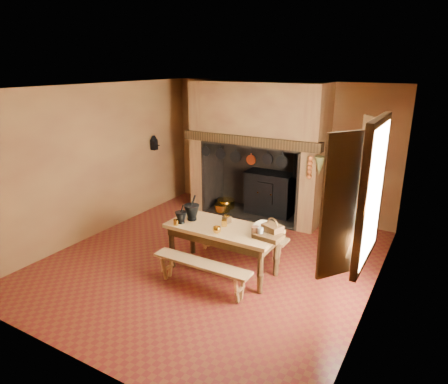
% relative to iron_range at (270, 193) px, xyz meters
% --- Properties ---
extents(floor, '(5.50, 5.50, 0.00)m').
position_rel_iron_range_xyz_m(floor, '(0.04, -2.45, -0.48)').
color(floor, '#622B17').
rests_on(floor, ground).
extents(ceiling, '(5.50, 5.50, 0.00)m').
position_rel_iron_range_xyz_m(ceiling, '(0.04, -2.45, 2.32)').
color(ceiling, silver).
rests_on(ceiling, back_wall).
extents(back_wall, '(5.00, 0.02, 2.80)m').
position_rel_iron_range_xyz_m(back_wall, '(0.04, 0.30, 0.92)').
color(back_wall, olive).
rests_on(back_wall, floor).
extents(wall_left, '(0.02, 5.50, 2.80)m').
position_rel_iron_range_xyz_m(wall_left, '(-2.46, -2.45, 0.92)').
color(wall_left, olive).
rests_on(wall_left, floor).
extents(wall_right, '(0.02, 5.50, 2.80)m').
position_rel_iron_range_xyz_m(wall_right, '(2.54, -2.45, 0.92)').
color(wall_right, olive).
rests_on(wall_right, floor).
extents(wall_front, '(5.00, 0.02, 2.80)m').
position_rel_iron_range_xyz_m(wall_front, '(0.04, -5.20, 0.92)').
color(wall_front, olive).
rests_on(wall_front, floor).
extents(chimney_breast, '(2.95, 0.96, 2.80)m').
position_rel_iron_range_xyz_m(chimney_breast, '(-0.26, -0.14, 1.33)').
color(chimney_breast, olive).
rests_on(chimney_breast, floor).
extents(iron_range, '(1.12, 0.55, 1.60)m').
position_rel_iron_range_xyz_m(iron_range, '(0.00, 0.00, 0.00)').
color(iron_range, black).
rests_on(iron_range, floor).
extents(hearth_pans, '(0.51, 0.62, 0.20)m').
position_rel_iron_range_xyz_m(hearth_pans, '(-1.01, -0.23, -0.39)').
color(hearth_pans, gold).
rests_on(hearth_pans, floor).
extents(hanging_pans, '(1.92, 0.29, 0.27)m').
position_rel_iron_range_xyz_m(hanging_pans, '(-0.30, -0.64, 0.88)').
color(hanging_pans, black).
rests_on(hanging_pans, chimney_breast).
extents(onion_string, '(0.12, 0.10, 0.46)m').
position_rel_iron_range_xyz_m(onion_string, '(1.04, -0.66, 0.85)').
color(onion_string, '#AE4920').
rests_on(onion_string, chimney_breast).
extents(herb_bunch, '(0.20, 0.20, 0.35)m').
position_rel_iron_range_xyz_m(herb_bunch, '(1.22, -0.66, 0.90)').
color(herb_bunch, brown).
rests_on(herb_bunch, chimney_breast).
extents(window, '(0.39, 1.75, 1.76)m').
position_rel_iron_range_xyz_m(window, '(2.39, -2.85, 1.22)').
color(window, white).
rests_on(window, wall_right).
extents(wall_coffee_mill, '(0.23, 0.16, 0.31)m').
position_rel_iron_range_xyz_m(wall_coffee_mill, '(-2.38, -0.90, 1.03)').
color(wall_coffee_mill, black).
rests_on(wall_coffee_mill, wall_left).
extents(work_table, '(1.74, 0.78, 0.76)m').
position_rel_iron_range_xyz_m(work_table, '(0.38, -2.66, 0.15)').
color(work_table, tan).
rests_on(work_table, floor).
extents(bench_front, '(1.53, 0.27, 0.43)m').
position_rel_iron_range_xyz_m(bench_front, '(0.38, -3.28, -0.16)').
color(bench_front, tan).
rests_on(bench_front, floor).
extents(bench_back, '(1.65, 0.29, 0.46)m').
position_rel_iron_range_xyz_m(bench_back, '(0.38, -2.09, -0.14)').
color(bench_back, tan).
rests_on(bench_back, floor).
extents(mortar_large, '(0.25, 0.25, 0.42)m').
position_rel_iron_range_xyz_m(mortar_large, '(-0.19, -2.67, 0.41)').
color(mortar_large, black).
rests_on(mortar_large, work_table).
extents(mortar_small, '(0.19, 0.19, 0.32)m').
position_rel_iron_range_xyz_m(mortar_small, '(-0.26, -2.87, 0.38)').
color(mortar_small, black).
rests_on(mortar_small, work_table).
extents(coffee_grinder, '(0.15, 0.13, 0.16)m').
position_rel_iron_range_xyz_m(coffee_grinder, '(0.35, -2.49, 0.33)').
color(coffee_grinder, '#3B2913').
rests_on(coffee_grinder, work_table).
extents(brass_mug_a, '(0.10, 0.10, 0.09)m').
position_rel_iron_range_xyz_m(brass_mug_a, '(-0.28, -2.97, 0.32)').
color(brass_mug_a, gold).
rests_on(brass_mug_a, work_table).
extents(brass_mug_b, '(0.10, 0.10, 0.10)m').
position_rel_iron_range_xyz_m(brass_mug_b, '(0.38, -2.63, 0.32)').
color(brass_mug_b, gold).
rests_on(brass_mug_b, work_table).
extents(mixing_bowl, '(0.34, 0.34, 0.08)m').
position_rel_iron_range_xyz_m(mixing_bowl, '(0.97, -2.41, 0.31)').
color(mixing_bowl, beige).
rests_on(mixing_bowl, work_table).
extents(stoneware_crock, '(0.15, 0.15, 0.14)m').
position_rel_iron_range_xyz_m(stoneware_crock, '(0.95, -2.71, 0.34)').
color(stoneware_crock, brown).
rests_on(stoneware_crock, work_table).
extents(glass_jar, '(0.10, 0.10, 0.15)m').
position_rel_iron_range_xyz_m(glass_jar, '(1.04, -2.73, 0.34)').
color(glass_jar, beige).
rests_on(glass_jar, work_table).
extents(wicker_basket, '(0.34, 0.29, 0.27)m').
position_rel_iron_range_xyz_m(wicker_basket, '(1.15, -2.57, 0.36)').
color(wicker_basket, '#463015').
rests_on(wicker_basket, work_table).
extents(wooden_tray, '(0.42, 0.32, 0.07)m').
position_rel_iron_range_xyz_m(wooden_tray, '(1.15, -2.70, 0.31)').
color(wooden_tray, '#3B2913').
rests_on(wooden_tray, work_table).
extents(brass_cup, '(0.14, 0.14, 0.10)m').
position_rel_iron_range_xyz_m(brass_cup, '(0.42, -2.91, 0.32)').
color(brass_cup, gold).
rests_on(brass_cup, work_table).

